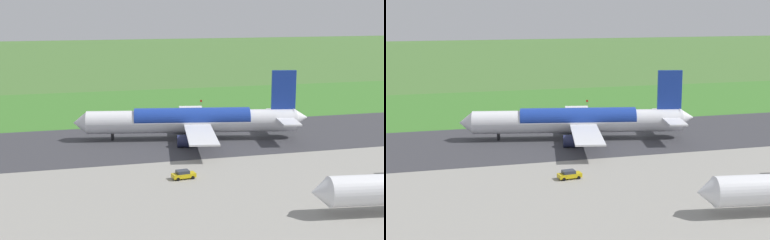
{
  "view_description": "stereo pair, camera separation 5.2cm",
  "coord_description": "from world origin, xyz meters",
  "views": [
    {
      "loc": [
        47.47,
        124.76,
        30.26
      ],
      "look_at": [
        13.68,
        0.0,
        4.5
      ],
      "focal_mm": 53.79,
      "sensor_mm": 36.0,
      "label": 1
    },
    {
      "loc": [
        47.42,
        124.77,
        30.26
      ],
      "look_at": [
        13.68,
        0.0,
        4.5
      ],
      "focal_mm": 53.79,
      "sensor_mm": 36.0,
      "label": 2
    }
  ],
  "objects": [
    {
      "name": "runway_asphalt",
      "position": [
        0.0,
        0.0,
        0.03
      ],
      "size": [
        600.0,
        35.75,
        0.06
      ],
      "primitive_type": "cube",
      "color": "#38383D",
      "rests_on": "ground"
    },
    {
      "name": "grass_verge_foreground",
      "position": [
        0.0,
        -40.49,
        0.02
      ],
      "size": [
        600.0,
        80.0,
        0.04
      ],
      "primitive_type": "cube",
      "color": "#3C782B",
      "rests_on": "ground"
    },
    {
      "name": "airliner_main",
      "position": [
        13.31,
        0.07,
        4.35
      ],
      "size": [
        53.82,
        44.32,
        15.88
      ],
      "color": "white",
      "rests_on": "ground"
    },
    {
      "name": "no_stopping_sign",
      "position": [
        0.84,
        -37.06,
        1.64
      ],
      "size": [
        0.6,
        0.1,
        2.77
      ],
      "color": "slate",
      "rests_on": "ground"
    },
    {
      "name": "ground_plane",
      "position": [
        0.0,
        0.0,
        0.0
      ],
      "size": [
        800.0,
        800.0,
        0.0
      ],
      "primitive_type": "plane",
      "color": "#477233"
    },
    {
      "name": "service_car_followme",
      "position": [
        23.29,
        29.66,
        0.84
      ],
      "size": [
        4.38,
        2.32,
        1.62
      ],
      "color": "gold",
      "rests_on": "ground"
    },
    {
      "name": "traffic_cone_orange",
      "position": [
        6.4,
        -38.69,
        0.28
      ],
      "size": [
        0.4,
        0.4,
        0.55
      ],
      "primitive_type": "cone",
      "color": "orange",
      "rests_on": "ground"
    }
  ]
}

